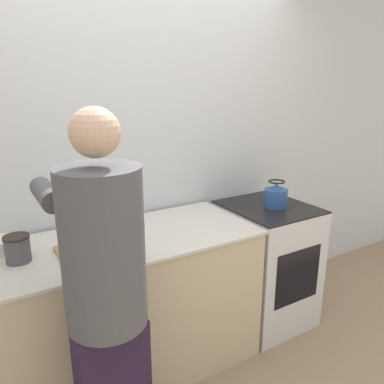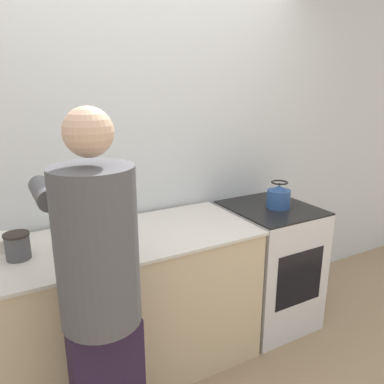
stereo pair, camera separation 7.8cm
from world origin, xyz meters
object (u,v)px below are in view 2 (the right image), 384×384
cutting_board (84,248)px  oven (268,264)px  canister_jar (18,246)px  person (100,294)px  knife (85,247)px  kettle (279,197)px

cutting_board → oven: bearing=1.3°
oven → cutting_board: size_ratio=3.21×
canister_jar → cutting_board: bearing=-9.1°
person → knife: size_ratio=7.93×
oven → knife: knife is taller
person → cutting_board: person is taller
cutting_board → person: bearing=-96.3°
person → canister_jar: size_ratio=12.19×
oven → knife: bearing=-177.9°
cutting_board → kettle: 1.39m
kettle → canister_jar: size_ratio=1.39×
kettle → canister_jar: bearing=178.2°
knife → kettle: size_ratio=1.11×
person → cutting_board: bearing=83.7°
cutting_board → canister_jar: bearing=170.9°
oven → person: size_ratio=0.54×
oven → knife: (-1.36, -0.05, 0.46)m
cutting_board → knife: (0.00, -0.02, 0.01)m
kettle → canister_jar: kettle is taller
person → canister_jar: (-0.26, 0.58, 0.05)m
person → cutting_board: (0.06, 0.52, -0.01)m
oven → person: bearing=-158.6°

